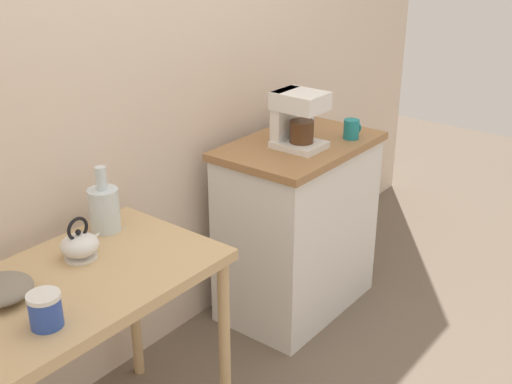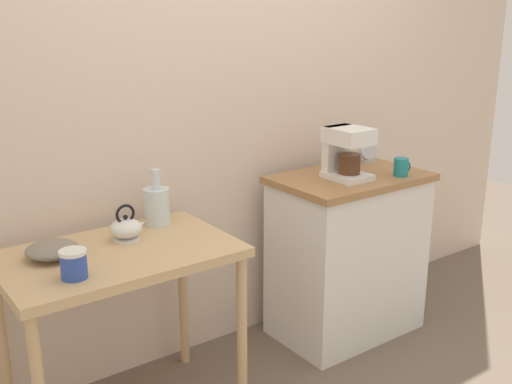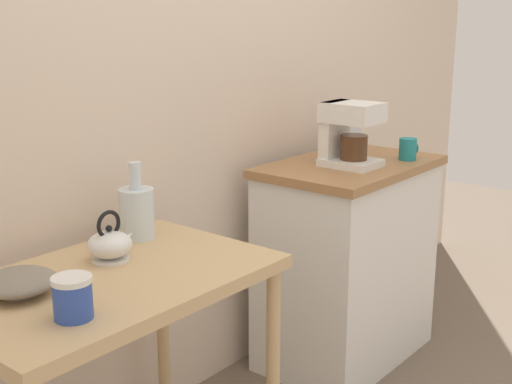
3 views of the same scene
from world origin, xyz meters
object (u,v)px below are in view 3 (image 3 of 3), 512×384
(bowl_stoneware, at_px, (18,282))
(teakettle, at_px, (110,244))
(mug_small_cream, at_px, (337,146))
(glass_carafe_vase, at_px, (137,211))
(mug_dark_teal, at_px, (408,149))
(canister_enamel, at_px, (73,297))
(table_clock, at_px, (354,136))
(coffee_maker, at_px, (348,131))

(bowl_stoneware, relative_size, teakettle, 1.24)
(teakettle, height_order, mug_small_cream, mug_small_cream)
(glass_carafe_vase, distance_m, mug_dark_teal, 1.27)
(canister_enamel, relative_size, table_clock, 0.80)
(mug_dark_teal, bearing_deg, glass_carafe_vase, 164.72)
(coffee_maker, xyz_separation_m, mug_dark_teal, (0.26, -0.14, -0.10))
(mug_small_cream, bearing_deg, teakettle, -177.78)
(bowl_stoneware, height_order, canister_enamel, canister_enamel)
(bowl_stoneware, bearing_deg, glass_carafe_vase, 13.07)
(coffee_maker, bearing_deg, table_clock, 27.25)
(coffee_maker, distance_m, table_clock, 0.40)
(teakettle, relative_size, glass_carafe_vase, 0.64)
(mug_dark_teal, bearing_deg, canister_enamel, -179.53)
(bowl_stoneware, xyz_separation_m, teakettle, (0.32, 0.02, 0.02))
(bowl_stoneware, bearing_deg, canister_enamel, -89.32)
(canister_enamel, bearing_deg, coffee_maker, 5.96)
(mug_small_cream, relative_size, table_clock, 0.67)
(coffee_maker, height_order, mug_dark_teal, coffee_maker)
(glass_carafe_vase, bearing_deg, mug_dark_teal, -15.28)
(glass_carafe_vase, bearing_deg, bowl_stoneware, -166.93)
(canister_enamel, relative_size, mug_dark_teal, 1.14)
(mug_dark_teal, height_order, table_clock, table_clock)
(coffee_maker, relative_size, mug_dark_teal, 2.81)
(coffee_maker, relative_size, mug_small_cream, 2.93)
(teakettle, relative_size, table_clock, 1.22)
(mug_dark_teal, relative_size, table_clock, 0.70)
(mug_small_cream, bearing_deg, canister_enamel, -169.62)
(teakettle, relative_size, mug_dark_teal, 1.74)
(glass_carafe_vase, distance_m, coffee_maker, 0.99)
(bowl_stoneware, bearing_deg, teakettle, 2.96)
(glass_carafe_vase, distance_m, table_clock, 1.31)
(glass_carafe_vase, xyz_separation_m, mug_dark_teal, (1.22, -0.33, 0.06))
(mug_dark_teal, distance_m, mug_small_cream, 0.30)
(canister_enamel, bearing_deg, mug_dark_teal, 0.47)
(teakettle, bearing_deg, canister_enamel, -141.87)
(bowl_stoneware, relative_size, mug_small_cream, 2.26)
(canister_enamel, distance_m, mug_small_cream, 1.65)
(table_clock, bearing_deg, mug_small_cream, -169.56)
(glass_carafe_vase, bearing_deg, coffee_maker, -11.52)
(canister_enamel, height_order, mug_small_cream, mug_small_cream)
(table_clock, bearing_deg, glass_carafe_vase, 179.32)
(teakettle, distance_m, table_clock, 1.51)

